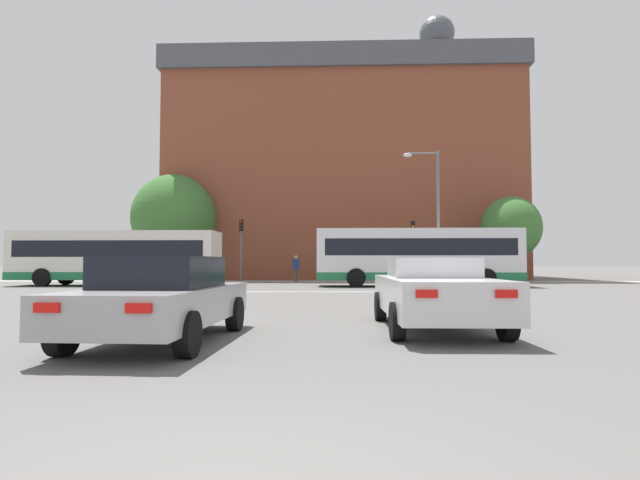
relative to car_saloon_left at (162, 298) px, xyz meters
The scene contains 15 objects.
stop_line_strip 14.33m from the car_saloon_left, 80.95° to the left, with size 9.69×0.30×0.01m, color silver.
far_pavement 26.78m from the car_saloon_left, 85.17° to the left, with size 70.77×2.50×0.01m, color #A09B91.
brick_civic_building 38.57m from the car_saloon_left, 84.89° to the left, with size 28.81×16.57×24.11m.
car_saloon_left is the anchor object (origin of this frame).
car_roadster_right 5.04m from the car_saloon_left, 19.76° to the left, with size 2.07×4.71×1.38m.
bus_crossing_lead 20.89m from the car_saloon_left, 69.66° to the left, with size 11.00×2.75×3.14m.
bus_crossing_trailing 22.03m from the car_saloon_left, 116.08° to the left, with size 11.50×2.68×3.07m.
traffic_light_far_left 26.47m from the car_saloon_left, 98.29° to the left, with size 0.26×0.31×4.28m.
traffic_light_far_right 27.69m from the car_saloon_left, 72.99° to the left, with size 0.26×0.31×4.19m.
street_lamp_junction 21.32m from the car_saloon_left, 67.32° to the left, with size 1.98×0.36×7.50m.
pedestrian_waiting 25.94m from the car_saloon_left, 89.94° to the left, with size 0.45×0.41×1.81m.
pedestrian_walking_east 27.72m from the car_saloon_left, 77.24° to the left, with size 0.40×0.46×1.72m.
pedestrian_walking_west 29.04m from the car_saloon_left, 68.19° to the left, with size 0.43×0.27×1.72m.
tree_by_building 30.32m from the car_saloon_left, 60.77° to the left, with size 4.04×4.04×5.84m.
tree_kerbside 30.47m from the car_saloon_left, 108.11° to the left, with size 6.18×6.18×7.92m.
Camera 1 is at (0.62, -2.47, 1.28)m, focal length 28.00 mm.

